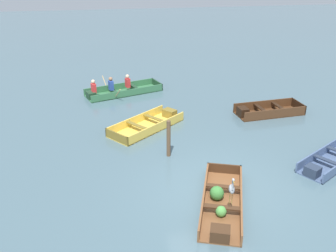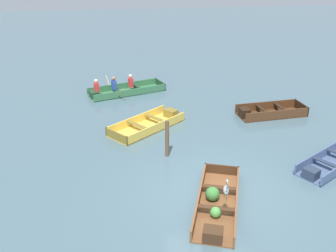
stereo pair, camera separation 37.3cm
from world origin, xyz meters
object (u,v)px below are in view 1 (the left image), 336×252
Objects in this scene: rowboat_green_with_crew at (119,90)px; mooring_post at (169,139)px; dinghy_wooden_brown_foreground at (221,203)px; skiff_slate_blue_mid_moored at (330,161)px; heron_on_dinghy at (232,189)px; skiff_dark_varnish_far_moored at (266,111)px; skiff_yellow_near_moored at (149,124)px.

rowboat_green_with_crew is 3.01× the size of mooring_post.
rowboat_green_with_crew is (-2.15, 9.36, 0.06)m from dinghy_wooden_brown_foreground.
dinghy_wooden_brown_foreground is 0.87× the size of rowboat_green_with_crew.
skiff_slate_blue_mid_moored is at bearing -51.33° from rowboat_green_with_crew.
heron_on_dinghy is at bearing -153.22° from skiff_slate_blue_mid_moored.
skiff_dark_varnish_far_moored reaches higher than skiff_slate_blue_mid_moored.
mooring_post is (-4.98, 1.43, 0.51)m from skiff_slate_blue_mid_moored.
skiff_dark_varnish_far_moored reaches higher than skiff_yellow_near_moored.
skiff_yellow_near_moored is 6.03m from heron_on_dinghy.
mooring_post reaches higher than dinghy_wooden_brown_foreground.
dinghy_wooden_brown_foreground is 4.39m from skiff_slate_blue_mid_moored.
mooring_post is at bearing 163.97° from skiff_slate_blue_mid_moored.
skiff_dark_varnish_far_moored is at bearing 94.54° from skiff_slate_blue_mid_moored.
skiff_slate_blue_mid_moored is at bearing -85.46° from skiff_dark_varnish_far_moored.
heron_on_dinghy is at bearing -77.44° from skiff_yellow_near_moored.
skiff_slate_blue_mid_moored is 4.26m from skiff_dark_varnish_far_moored.
skiff_slate_blue_mid_moored is 0.77× the size of rowboat_green_with_crew.
rowboat_green_with_crew reaches higher than skiff_dark_varnish_far_moored.
rowboat_green_with_crew is 6.52m from mooring_post.
heron_on_dinghy is at bearing -120.44° from skiff_dark_varnish_far_moored.
dinghy_wooden_brown_foreground is at bearing 98.73° from heron_on_dinghy.
rowboat_green_with_crew reaches higher than dinghy_wooden_brown_foreground.
skiff_slate_blue_mid_moored is at bearing -16.03° from mooring_post.
dinghy_wooden_brown_foreground reaches higher than skiff_dark_varnish_far_moored.
dinghy_wooden_brown_foreground is at bearing -77.10° from skiff_yellow_near_moored.
heron_on_dinghy reaches higher than skiff_slate_blue_mid_moored.
heron_on_dinghy is at bearing -81.27° from dinghy_wooden_brown_foreground.
skiff_yellow_near_moored is at bearing 144.48° from skiff_slate_blue_mid_moored.
rowboat_green_with_crew is 4.53× the size of heron_on_dinghy.
mooring_post is at bearing -78.72° from rowboat_green_with_crew.
skiff_dark_varnish_far_moored is at bearing 31.23° from mooring_post.
skiff_yellow_near_moored is 5.01m from skiff_dark_varnish_far_moored.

